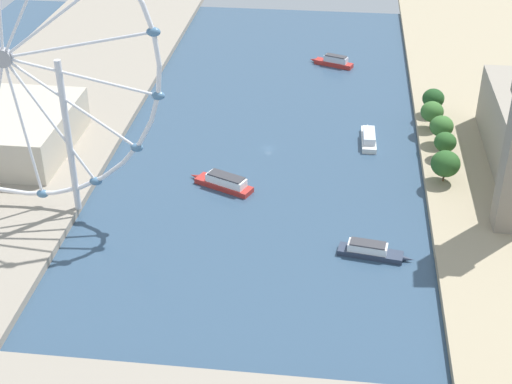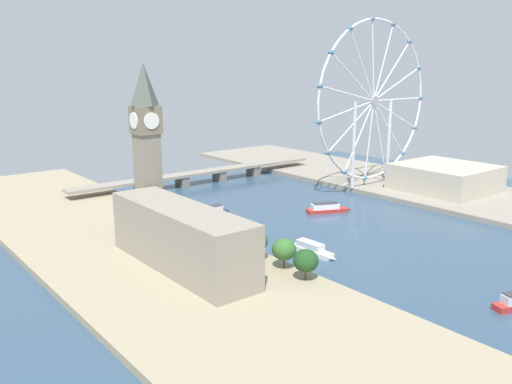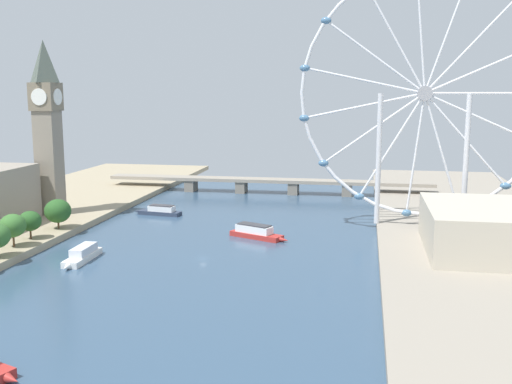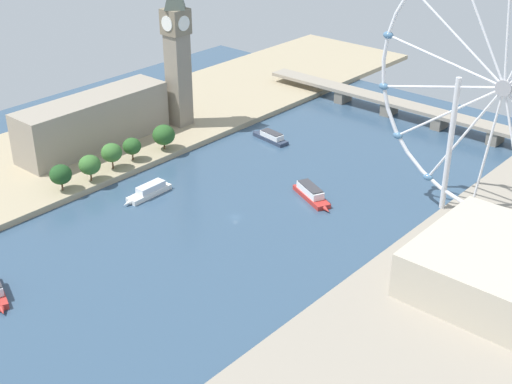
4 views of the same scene
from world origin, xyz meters
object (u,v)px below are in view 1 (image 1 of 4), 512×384
object	(u,v)px
riverside_hall	(6,130)
tour_boat_1	(224,182)
ferris_wheel	(4,60)
tour_boat_2	(334,61)
tour_boat_3	(369,138)
tour_boat_0	(370,251)

from	to	relation	value
riverside_hall	tour_boat_1	distance (m)	99.61
ferris_wheel	tour_boat_2	bearing A→B (deg)	-124.29
tour_boat_1	tour_boat_3	size ratio (longest dim) A/B	1.03
tour_boat_1	tour_boat_2	xyz separation A→B (m)	(-40.10, -137.13, -0.04)
tour_boat_2	tour_boat_3	world-z (taller)	tour_boat_2
tour_boat_2	tour_boat_3	size ratio (longest dim) A/B	0.91
ferris_wheel	tour_boat_1	size ratio (longest dim) A/B	4.13
tour_boat_3	riverside_hall	bearing A→B (deg)	99.57
riverside_hall	tour_boat_2	xyz separation A→B (m)	(-137.77, -119.92, -9.26)
tour_boat_1	tour_boat_2	world-z (taller)	tour_boat_2
riverside_hall	tour_boat_0	xyz separation A→B (m)	(-155.94, 57.27, -9.61)
tour_boat_2	riverside_hall	bearing A→B (deg)	61.86
ferris_wheel	tour_boat_0	xyz separation A→B (m)	(-129.55, 13.82, -59.69)
riverside_hall	tour_boat_3	xyz separation A→B (m)	(-156.18, -30.05, -9.51)
tour_boat_3	tour_boat_2	bearing A→B (deg)	10.26
riverside_hall	tour_boat_1	xyz separation A→B (m)	(-97.67, 17.21, -9.22)
tour_boat_0	tour_boat_3	size ratio (longest dim) A/B	0.99
ferris_wheel	tour_boat_1	distance (m)	96.37
tour_boat_0	tour_boat_2	world-z (taller)	tour_boat_2
tour_boat_0	tour_boat_2	distance (m)	178.12
tour_boat_0	tour_boat_1	world-z (taller)	tour_boat_1
tour_boat_2	tour_boat_3	distance (m)	91.74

